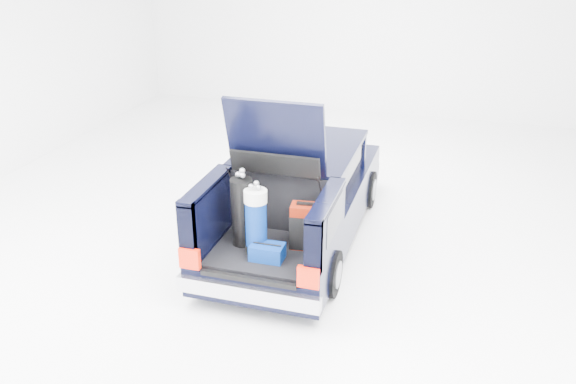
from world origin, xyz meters
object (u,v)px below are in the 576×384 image
(red_suitcase, at_px, (306,227))
(blue_golf_bag, at_px, (256,221))
(blue_duffel, at_px, (267,252))
(car, at_px, (300,195))
(black_golf_bag, at_px, (242,211))

(red_suitcase, bearing_deg, blue_golf_bag, -158.49)
(blue_duffel, bearing_deg, car, 92.02)
(black_golf_bag, distance_m, blue_duffel, 0.63)
(car, distance_m, blue_golf_bag, 1.72)
(red_suitcase, distance_m, black_golf_bag, 0.83)
(car, xyz_separation_m, black_golf_bag, (-0.33, -1.53, 0.39))
(black_golf_bag, bearing_deg, blue_golf_bag, -47.99)
(car, height_order, blue_duffel, car)
(car, height_order, blue_golf_bag, car)
(red_suitcase, xyz_separation_m, blue_golf_bag, (-0.56, -0.30, 0.14))
(blue_golf_bag, xyz_separation_m, blue_duffel, (0.18, -0.13, -0.34))
(car, height_order, black_golf_bag, car)
(blue_golf_bag, bearing_deg, blue_duffel, -14.63)
(black_golf_bag, xyz_separation_m, blue_golf_bag, (0.24, -0.15, -0.03))
(car, bearing_deg, blue_duffel, -87.07)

